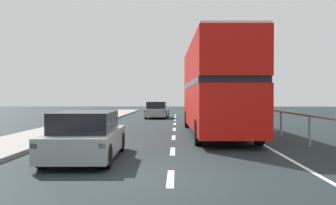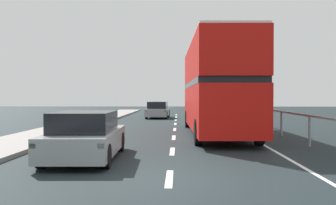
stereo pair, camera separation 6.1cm
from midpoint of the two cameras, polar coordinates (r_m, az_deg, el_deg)
ground_plane at (r=9.11m, az=0.46°, el=-11.13°), size 74.15×120.00×0.10m
lane_paint_markings at (r=17.77m, az=8.08°, el=-5.05°), size 3.60×46.00×0.01m
bridge_side_railing at (r=18.58m, az=16.78°, el=-1.88°), size 0.10×42.00×1.17m
double_decker_bus_red at (r=18.49m, az=7.26°, el=2.50°), size 2.80×11.33×4.41m
hatchback_car_near at (r=11.48m, az=-12.09°, el=-4.98°), size 1.99×4.55×1.41m
sedan_car_ahead at (r=32.24m, az=-1.49°, el=-1.17°), size 1.95×4.19×1.39m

